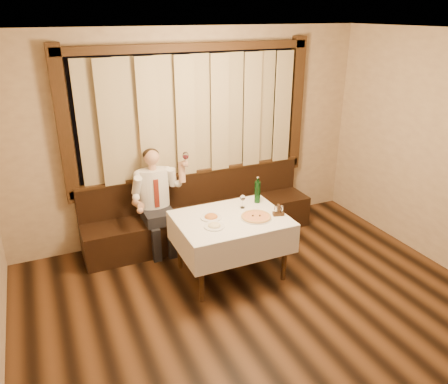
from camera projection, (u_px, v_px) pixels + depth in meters
name	position (u px, v px, depth m)	size (l,w,h in m)	color
room	(264.00, 178.00, 4.14)	(5.01, 6.01, 2.81)	black
banquette	(200.00, 217.00, 6.08)	(3.20, 0.61, 0.94)	black
dining_table	(231.00, 226.00, 5.09)	(1.27, 0.97, 0.76)	black
pizza	(256.00, 217.00, 5.02)	(0.36, 0.36, 0.04)	white
pasta_red	(211.00, 215.00, 5.02)	(0.25, 0.25, 0.08)	white
pasta_cream	(214.00, 224.00, 4.81)	(0.23, 0.23, 0.08)	white
green_bottle	(257.00, 192.00, 5.39)	(0.07, 0.07, 0.34)	#0D4012
table_wine_glass	(243.00, 198.00, 5.24)	(0.06, 0.06, 0.17)	white
cruet_caddy	(278.00, 212.00, 5.08)	(0.14, 0.09, 0.14)	black
seated_man	(156.00, 194.00, 5.58)	(0.74, 0.56, 1.37)	black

